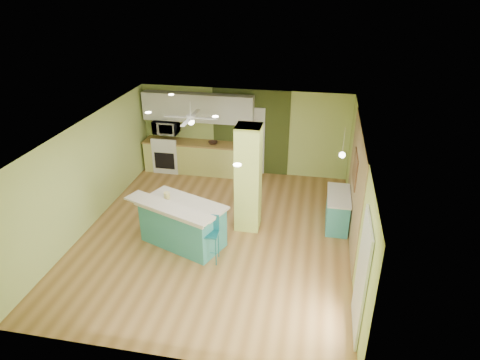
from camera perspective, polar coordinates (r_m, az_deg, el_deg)
name	(u,v)px	position (r m, az deg, el deg)	size (l,w,h in m)	color
floor	(216,235)	(9.89, -3.20, -7.29)	(6.00, 7.00, 0.01)	olive
ceiling	(213,131)	(8.76, -3.61, 6.52)	(6.00, 7.00, 0.01)	white
wall_back	(244,132)	(12.41, 0.54, 6.45)	(6.00, 0.01, 2.50)	#BACF6F
wall_front	(156,295)	(6.49, -11.13, -14.78)	(6.00, 0.01, 2.50)	#BACF6F
wall_left	(87,175)	(10.36, -19.73, 0.67)	(0.01, 7.00, 2.50)	#BACF6F
wall_right	(357,199)	(9.06, 15.39, -2.42)	(0.01, 7.00, 2.50)	#BACF6F
wood_panel	(355,186)	(9.59, 15.11, -0.72)	(0.02, 3.40, 2.50)	#8E7251
olive_accent	(251,132)	(12.36, 1.44, 6.36)	(2.20, 0.02, 2.50)	#3D491D
interior_door	(250,141)	(12.42, 1.41, 5.23)	(0.82, 0.05, 2.00)	white
french_door	(361,278)	(7.24, 15.87, -12.44)	(0.04, 1.08, 2.10)	silver
column	(248,179)	(9.57, 1.11, 0.19)	(0.55, 0.55, 2.50)	#CEE46A
kitchen_run	(199,157)	(12.70, -5.51, 3.03)	(3.25, 0.63, 0.94)	#D2D46F
stove	(168,155)	(12.98, -9.56, 3.25)	(0.76, 0.66, 1.08)	white
upper_cabinets	(198,108)	(12.31, -5.65, 9.59)	(3.20, 0.34, 0.80)	silver
microwave	(166,127)	(12.67, -9.84, 6.97)	(0.70, 0.48, 0.39)	silver
ceiling_fan	(191,118)	(11.01, -6.58, 8.22)	(1.41, 1.41, 0.61)	white
pendant_lamp	(342,155)	(9.45, 13.47, 3.29)	(0.14, 0.14, 0.69)	silver
wall_decor	(355,169)	(9.65, 15.12, 1.41)	(0.03, 0.90, 0.70)	brown
peninsula	(182,223)	(9.40, -7.72, -5.72)	(2.24, 1.75, 1.12)	teal
bar_stool	(211,231)	(8.77, -3.95, -6.81)	(0.35, 0.35, 1.02)	teal
side_counter	(337,210)	(10.29, 12.87, -3.88)	(0.53, 1.24, 0.80)	teal
fruit_bowl	(213,143)	(12.38, -3.63, 4.99)	(0.27, 0.27, 0.07)	#361F16
canister	(167,196)	(9.43, -9.73, -2.05)	(0.13, 0.13, 0.15)	yellow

